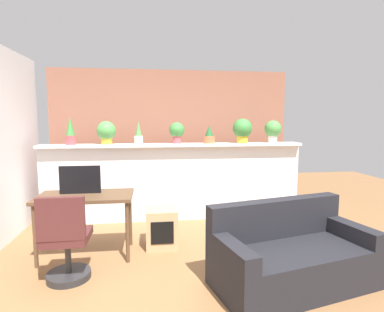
{
  "coord_description": "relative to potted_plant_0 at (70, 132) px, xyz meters",
  "views": [
    {
      "loc": [
        -0.37,
        -2.97,
        1.63
      ],
      "look_at": [
        0.18,
        1.21,
        1.14
      ],
      "focal_mm": 28.99,
      "sensor_mm": 36.0,
      "label": 1
    }
  ],
  "objects": [
    {
      "name": "ground_plane",
      "position": [
        1.59,
        -1.96,
        -1.45
      ],
      "size": [
        12.0,
        12.0,
        0.0
      ],
      "primitive_type": "plane",
      "color": "brown"
    },
    {
      "name": "divider_wall",
      "position": [
        1.59,
        0.04,
        -0.85
      ],
      "size": [
        4.16,
        0.16,
        1.21
      ],
      "primitive_type": "cube",
      "color": "white",
      "rests_on": "ground"
    },
    {
      "name": "plant_shelf",
      "position": [
        1.59,
        -0.0,
        -0.22
      ],
      "size": [
        4.16,
        0.31,
        0.04
      ],
      "primitive_type": "cube",
      "color": "white",
      "rests_on": "divider_wall"
    },
    {
      "name": "brick_wall_behind",
      "position": [
        1.59,
        0.64,
        -0.2
      ],
      "size": [
        4.16,
        0.1,
        2.5
      ],
      "primitive_type": "cube",
      "color": "#935B47",
      "rests_on": "ground"
    },
    {
      "name": "potted_plant_0",
      "position": [
        0.0,
        0.0,
        0.0
      ],
      "size": [
        0.15,
        0.15,
        0.43
      ],
      "color": "#B7474C",
      "rests_on": "plant_shelf"
    },
    {
      "name": "potted_plant_1",
      "position": [
        0.53,
        0.03,
        -0.0
      ],
      "size": [
        0.29,
        0.29,
        0.36
      ],
      "color": "gold",
      "rests_on": "plant_shelf"
    },
    {
      "name": "potted_plant_2",
      "position": [
        1.02,
        0.01,
        -0.05
      ],
      "size": [
        0.13,
        0.13,
        0.37
      ],
      "color": "silver",
      "rests_on": "plant_shelf"
    },
    {
      "name": "potted_plant_3",
      "position": [
        1.63,
        0.04,
        -0.0
      ],
      "size": [
        0.25,
        0.25,
        0.34
      ],
      "color": "#B7474C",
      "rests_on": "plant_shelf"
    },
    {
      "name": "potted_plant_4",
      "position": [
        2.15,
        -0.02,
        -0.07
      ],
      "size": [
        0.18,
        0.18,
        0.3
      ],
      "color": "#C66B42",
      "rests_on": "plant_shelf"
    },
    {
      "name": "potted_plant_5",
      "position": [
        2.7,
        -0.03,
        0.02
      ],
      "size": [
        0.31,
        0.31,
        0.4
      ],
      "color": "gold",
      "rests_on": "plant_shelf"
    },
    {
      "name": "potted_plant_6",
      "position": [
        3.24,
        0.02,
        0.01
      ],
      "size": [
        0.28,
        0.28,
        0.37
      ],
      "color": "silver",
      "rests_on": "plant_shelf"
    },
    {
      "name": "desk",
      "position": [
        0.43,
        -1.2,
        -0.79
      ],
      "size": [
        1.1,
        0.6,
        0.75
      ],
      "color": "brown",
      "rests_on": "ground"
    },
    {
      "name": "tv_monitor",
      "position": [
        0.37,
        -1.12,
        -0.54
      ],
      "size": [
        0.48,
        0.04,
        0.34
      ],
      "primitive_type": "cube",
      "color": "black",
      "rests_on": "desk"
    },
    {
      "name": "office_chair",
      "position": [
        0.36,
        -1.81,
        -1.07
      ],
      "size": [
        0.44,
        0.45,
        0.91
      ],
      "color": "#262628",
      "rests_on": "ground"
    },
    {
      "name": "side_cube_shelf",
      "position": [
        1.34,
        -1.05,
        -1.2
      ],
      "size": [
        0.4,
        0.41,
        0.5
      ],
      "color": "tan",
      "rests_on": "ground"
    },
    {
      "name": "couch",
      "position": [
        2.58,
        -2.14,
        -1.17
      ],
      "size": [
        1.69,
        1.1,
        0.8
      ],
      "color": "black",
      "rests_on": "ground"
    }
  ]
}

